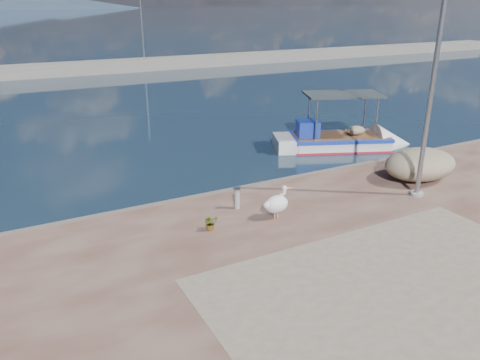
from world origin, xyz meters
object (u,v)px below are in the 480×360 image
object	(u,v)px
boat_right	(338,143)
pelican	(277,203)
lamp_post	(430,98)
bollard_near	(237,198)

from	to	relation	value
boat_right	pelican	distance (m)	9.72
boat_right	lamp_post	distance (m)	8.08
boat_right	lamp_post	bearing A→B (deg)	-85.61
boat_right	lamp_post	size ratio (longest dim) A/B	0.96
lamp_post	bollard_near	distance (m)	6.85
boat_right	pelican	size ratio (longest dim) A/B	6.61
boat_right	bollard_near	xyz separation A→B (m)	(-8.18, -5.03, 0.63)
pelican	bollard_near	xyz separation A→B (m)	(-0.74, 1.18, -0.10)
boat_right	bollard_near	world-z (taller)	boat_right
pelican	boat_right	bearing A→B (deg)	39.65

